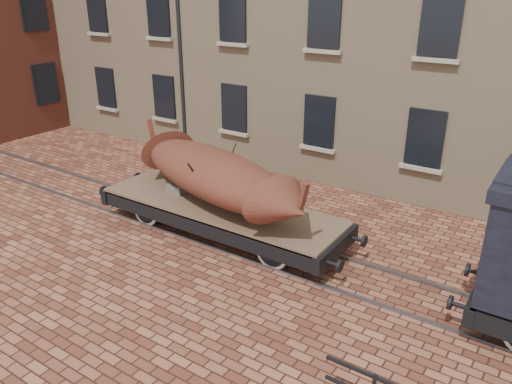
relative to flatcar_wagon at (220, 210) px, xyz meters
The scene contains 4 objects.
ground 2.98m from the flatcar_wagon, ahead, with size 90.00×90.00×0.00m, color #5A2C1F.
rail_track 2.98m from the flatcar_wagon, ahead, with size 30.00×1.52×0.06m.
flatcar_wagon is the anchor object (origin of this frame).
iron_boat 1.05m from the flatcar_wagon, behind, with size 6.89×3.59×1.65m.
Camera 1 is at (4.77, -9.63, 6.41)m, focal length 35.00 mm.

